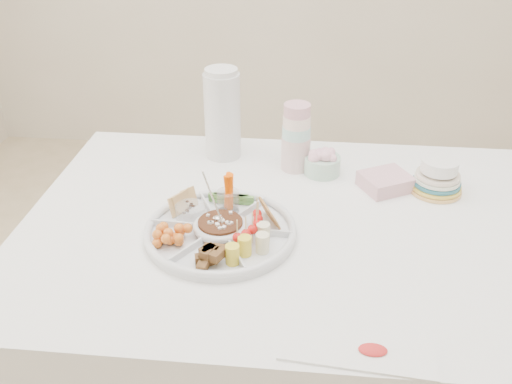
# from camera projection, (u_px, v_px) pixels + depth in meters

# --- Properties ---
(dining_table) EXTENTS (1.52, 1.02, 0.76)m
(dining_table) POSITION_uv_depth(u_px,v_px,m) (303.00, 329.00, 1.70)
(dining_table) COLOR white
(dining_table) RESTS_ON floor
(party_tray) EXTENTS (0.40, 0.40, 0.04)m
(party_tray) POSITION_uv_depth(u_px,v_px,m) (221.00, 229.00, 1.44)
(party_tray) COLOR white
(party_tray) RESTS_ON dining_table
(bean_dip) EXTENTS (0.12, 0.12, 0.04)m
(bean_dip) POSITION_uv_depth(u_px,v_px,m) (220.00, 226.00, 1.44)
(bean_dip) COLOR #321911
(bean_dip) RESTS_ON party_tray
(tortillas) EXTENTS (0.09, 0.09, 0.05)m
(tortillas) POSITION_uv_depth(u_px,v_px,m) (268.00, 212.00, 1.47)
(tortillas) COLOR #C38030
(tortillas) RESTS_ON party_tray
(carrot_cucumber) EXTENTS (0.12, 0.12, 0.11)m
(carrot_cucumber) POSITION_uv_depth(u_px,v_px,m) (230.00, 189.00, 1.53)
(carrot_cucumber) COLOR #FF5900
(carrot_cucumber) RESTS_ON party_tray
(pita_raisins) EXTENTS (0.12, 0.12, 0.06)m
(pita_raisins) POSITION_uv_depth(u_px,v_px,m) (184.00, 205.00, 1.50)
(pita_raisins) COLOR tan
(pita_raisins) RESTS_ON party_tray
(cherries) EXTENTS (0.12, 0.12, 0.04)m
(cherries) POSITION_uv_depth(u_px,v_px,m) (170.00, 235.00, 1.39)
(cherries) COLOR #CF641F
(cherries) RESTS_ON party_tray
(granola_chunks) EXTENTS (0.11, 0.11, 0.04)m
(granola_chunks) POSITION_uv_depth(u_px,v_px,m) (209.00, 255.00, 1.32)
(granola_chunks) COLOR #4E3819
(granola_chunks) RESTS_ON party_tray
(banana_tomato) EXTENTS (0.11, 0.11, 0.09)m
(banana_tomato) POSITION_uv_depth(u_px,v_px,m) (261.00, 235.00, 1.35)
(banana_tomato) COLOR #D8D370
(banana_tomato) RESTS_ON party_tray
(cup_stack) EXTENTS (0.11, 0.11, 0.24)m
(cup_stack) POSITION_uv_depth(u_px,v_px,m) (296.00, 132.00, 1.71)
(cup_stack) COLOR silver
(cup_stack) RESTS_ON dining_table
(thermos) EXTENTS (0.13, 0.13, 0.29)m
(thermos) POSITION_uv_depth(u_px,v_px,m) (222.00, 113.00, 1.78)
(thermos) COLOR silver
(thermos) RESTS_ON dining_table
(flower_bowl) EXTENTS (0.11, 0.11, 0.08)m
(flower_bowl) POSITION_uv_depth(u_px,v_px,m) (322.00, 161.00, 1.72)
(flower_bowl) COLOR #8EB49E
(flower_bowl) RESTS_ON dining_table
(napkin_stack) EXTENTS (0.17, 0.16, 0.04)m
(napkin_stack) POSITION_uv_depth(u_px,v_px,m) (386.00, 182.00, 1.65)
(napkin_stack) COLOR #D59FAA
(napkin_stack) RESTS_ON dining_table
(plate_stack) EXTENTS (0.17, 0.17, 0.09)m
(plate_stack) POSITION_uv_depth(u_px,v_px,m) (438.00, 177.00, 1.62)
(plate_stack) COLOR yellow
(plate_stack) RESTS_ON dining_table
(placemat) EXTENTS (0.31, 0.13, 0.01)m
(placemat) POSITION_uv_depth(u_px,v_px,m) (357.00, 351.00, 1.11)
(placemat) COLOR white
(placemat) RESTS_ON dining_table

